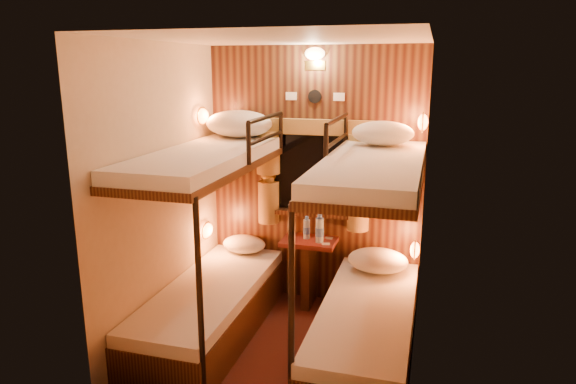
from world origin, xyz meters
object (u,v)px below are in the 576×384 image
(bunk_left, at_px, (210,273))
(bunk_right, at_px, (368,292))
(bottle_left, at_px, (307,229))
(bottle_right, at_px, (320,230))
(table, at_px, (309,263))

(bunk_left, xyz_separation_m, bunk_right, (1.30, 0.00, 0.00))
(bunk_left, xyz_separation_m, bottle_left, (0.62, 0.80, 0.19))
(bunk_left, height_order, bottle_right, bunk_left)
(table, relative_size, bottle_right, 2.43)
(bunk_right, distance_m, bottle_left, 1.06)
(bunk_left, relative_size, bunk_right, 1.00)
(bottle_left, relative_size, bottle_right, 0.81)
(bunk_left, relative_size, table, 2.90)
(table, bearing_deg, bunk_right, -50.33)
(bunk_left, height_order, bottle_left, bunk_left)
(bunk_right, xyz_separation_m, bottle_right, (-0.54, 0.73, 0.21))
(table, xyz_separation_m, bottle_right, (0.11, -0.05, 0.35))
(bunk_right, bearing_deg, bottle_right, 126.33)
(table, distance_m, bottle_left, 0.33)
(bunk_right, bearing_deg, table, 129.67)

